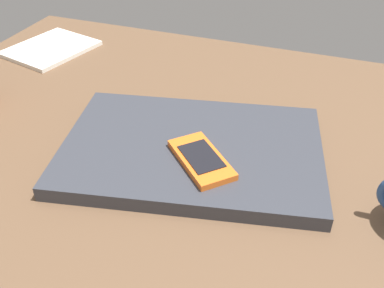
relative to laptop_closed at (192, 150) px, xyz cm
name	(u,v)px	position (x,y,z in cm)	size (l,w,h in cm)	color
desk_surface	(252,178)	(-8.62, 0.06, -2.53)	(120.00, 80.00, 3.00)	brown
laptop_closed	(192,150)	(0.00, 0.00, 0.00)	(35.01, 23.55, 2.06)	#33353D
cell_phone_on_laptop	(201,159)	(-2.51, 3.39, 1.51)	(10.86, 10.79, 1.02)	orange
notepad	(51,48)	(39.07, -23.00, -0.63)	(13.39, 15.93, 0.80)	white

